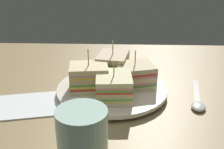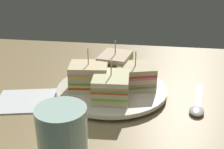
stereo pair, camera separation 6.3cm
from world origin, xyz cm
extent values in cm
cube|color=#977E55|center=(0.00, 0.00, -0.90)|extent=(118.07, 70.33, 1.80)
cylinder|color=white|center=(0.00, 0.00, 0.35)|extent=(14.92, 14.92, 0.69)
cylinder|color=white|center=(0.00, 0.00, 1.12)|extent=(24.06, 24.06, 0.85)
cube|color=beige|center=(4.84, 1.20, 2.03)|extent=(8.64, 7.06, 0.98)
cube|color=#B2844C|center=(0.96, 0.75, 2.03)|extent=(1.02, 6.05, 0.98)
cube|color=red|center=(4.84, 1.20, 2.78)|extent=(8.64, 7.06, 0.52)
cube|color=#EEDA54|center=(4.84, 1.20, 3.30)|extent=(8.64, 7.06, 0.52)
cube|color=#64A649|center=(4.84, 1.20, 3.81)|extent=(8.64, 7.06, 0.52)
cube|color=beige|center=(4.84, 1.20, 4.56)|extent=(8.64, 7.06, 0.98)
cube|color=#B2844C|center=(0.96, 0.75, 4.56)|extent=(1.02, 6.05, 0.98)
cube|color=yellow|center=(4.84, 1.20, 5.31)|extent=(8.64, 7.06, 0.52)
cube|color=#E0A1A6|center=(4.84, 1.20, 5.83)|extent=(8.64, 7.06, 0.52)
cube|color=beige|center=(4.84, 1.20, 6.58)|extent=(8.64, 7.06, 0.98)
cylinder|color=tan|center=(4.84, 1.20, 8.85)|extent=(0.24, 0.24, 3.56)
cube|color=beige|center=(-0.56, 4.96, 2.00)|extent=(7.50, 8.40, 0.92)
cube|color=#B2844C|center=(-0.31, 1.06, 2.00)|extent=(6.88, 0.75, 0.92)
cube|color=#E0C45C|center=(-0.56, 4.96, 2.68)|extent=(7.50, 8.40, 0.45)
cube|color=#58B14D|center=(-0.56, 4.96, 3.13)|extent=(7.50, 8.40, 0.45)
cube|color=#DDB88D|center=(-0.56, 4.96, 3.81)|extent=(7.50, 8.40, 0.92)
cube|color=#9E7242|center=(-0.31, 1.06, 3.81)|extent=(6.88, 0.75, 0.92)
cube|color=#D14329|center=(-0.56, 4.96, 4.50)|extent=(7.50, 8.40, 0.45)
cube|color=#63A744|center=(-0.56, 4.96, 4.94)|extent=(7.50, 8.40, 0.45)
cube|color=pink|center=(-0.56, 4.96, 5.39)|extent=(7.50, 8.40, 0.45)
cube|color=beige|center=(-0.56, 4.96, 6.08)|extent=(7.50, 8.40, 0.92)
cylinder|color=tan|center=(-0.56, 4.96, 8.04)|extent=(0.24, 0.24, 3.01)
cube|color=beige|center=(-4.90, -0.96, 2.04)|extent=(9.49, 8.62, 1.00)
cube|color=#B2844C|center=(-1.13, 0.09, 2.04)|extent=(2.08, 6.44, 1.00)
cube|color=#5DA442|center=(-4.90, -0.96, 2.79)|extent=(9.49, 8.62, 0.49)
cube|color=pink|center=(-4.90, -0.96, 3.27)|extent=(9.49, 8.62, 0.49)
cube|color=beige|center=(-4.90, -0.96, 4.02)|extent=(9.49, 8.62, 1.00)
cube|color=#9E7242|center=(-1.13, 0.09, 4.02)|extent=(2.08, 6.44, 1.00)
cube|color=pink|center=(-4.90, -0.96, 4.76)|extent=(9.49, 8.62, 0.49)
cube|color=#D33F2F|center=(-4.90, -0.96, 5.25)|extent=(9.49, 8.62, 0.49)
cube|color=beige|center=(-4.90, -0.96, 6.00)|extent=(9.49, 8.62, 1.00)
cylinder|color=tan|center=(-4.90, -0.96, 8.11)|extent=(0.24, 0.24, 3.22)
cube|color=beige|center=(0.08, -4.99, 2.03)|extent=(7.69, 8.96, 0.99)
cube|color=#B2844C|center=(0.74, -1.14, 2.03)|extent=(6.26, 1.39, 0.99)
cube|color=#F4CB51|center=(0.08, -4.99, 2.82)|extent=(7.69, 8.96, 0.58)
cube|color=#40883B|center=(0.08, -4.99, 3.39)|extent=(7.69, 8.96, 0.58)
cube|color=red|center=(0.08, -4.99, 3.97)|extent=(7.69, 8.96, 0.58)
cube|color=beige|center=(0.08, -4.99, 4.75)|extent=(7.69, 8.96, 0.99)
cube|color=#B2844C|center=(0.74, -1.14, 4.75)|extent=(6.26, 1.39, 0.99)
cube|color=yellow|center=(0.08, -4.99, 5.54)|extent=(7.69, 8.96, 0.58)
cube|color=#4C7F3B|center=(0.08, -4.99, 6.11)|extent=(7.69, 8.96, 0.58)
cube|color=beige|center=(0.08, -4.99, 6.90)|extent=(7.69, 8.96, 0.99)
cylinder|color=tan|center=(0.08, -4.99, 8.97)|extent=(0.24, 0.24, 3.15)
cylinder|color=#E7D17A|center=(0.74, -1.60, 1.87)|extent=(5.13, 5.13, 0.86)
cylinder|color=#D6B466|center=(-1.00, -0.30, 2.37)|extent=(4.69, 4.69, 0.33)
cylinder|color=#E0BB60|center=(-1.48, -2.92, 2.67)|extent=(5.75, 5.84, 1.29)
cylinder|color=#EDC872|center=(-0.51, -0.95, 3.09)|extent=(4.50, 4.49, 0.71)
cylinder|color=#EDC77D|center=(1.03, -1.14, 4.14)|extent=(4.60, 4.60, 0.27)
cylinder|color=#EFC876|center=(-1.71, -0.83, 3.82)|extent=(4.24, 4.22, 0.82)
cube|color=silver|center=(-18.81, -1.44, 0.12)|extent=(3.24, 11.90, 0.25)
ellipsoid|color=silver|center=(-17.50, 5.98, 0.50)|extent=(3.52, 4.42, 1.00)
cube|color=white|center=(16.03, 5.94, 0.25)|extent=(16.52, 13.35, 0.50)
cylinder|color=silver|center=(2.99, 25.52, 5.29)|extent=(6.92, 6.92, 10.59)
camera|label=1|loc=(-2.22, 58.16, 30.04)|focal=47.53mm
camera|label=2|loc=(-8.53, 57.57, 30.04)|focal=47.53mm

